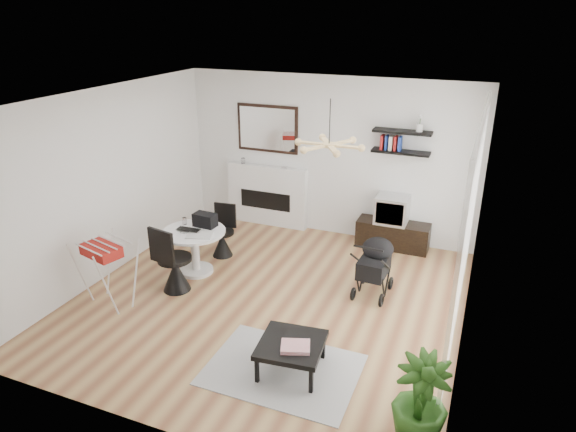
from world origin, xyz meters
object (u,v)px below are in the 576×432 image
at_px(crt_tv, 392,209).
at_px(drying_rack, 108,272).
at_px(fireplace, 267,188).
at_px(tv_console, 393,235).
at_px(potted_plant, 420,401).
at_px(stroller, 374,268).
at_px(dining_table, 195,245).
at_px(coffee_table, 291,346).

height_order(crt_tv, drying_rack, drying_rack).
relative_size(fireplace, crt_tv, 4.23).
relative_size(tv_console, potted_plant, 1.31).
height_order(fireplace, tv_console, fireplace).
height_order(stroller, potted_plant, potted_plant).
height_order(crt_tv, stroller, crt_tv).
relative_size(tv_console, dining_table, 1.27).
relative_size(crt_tv, drying_rack, 0.56).
xyz_separation_m(tv_console, coffee_table, (-0.40, -3.53, 0.10)).
bearing_deg(potted_plant, crt_tv, 105.02).
relative_size(dining_table, stroller, 1.06).
height_order(tv_console, potted_plant, potted_plant).
bearing_deg(potted_plant, drying_rack, 168.58).
bearing_deg(drying_rack, stroller, 42.27).
distance_m(fireplace, crt_tv, 2.28).
relative_size(stroller, coffee_table, 1.16).
xyz_separation_m(drying_rack, stroller, (3.17, 1.60, -0.10)).
bearing_deg(tv_console, stroller, -88.30).
relative_size(drying_rack, potted_plant, 1.02).
distance_m(crt_tv, drying_rack, 4.41).
distance_m(dining_table, potted_plant, 4.11).
relative_size(crt_tv, coffee_table, 0.68).
xyz_separation_m(tv_console, stroller, (0.05, -1.55, 0.15)).
distance_m(tv_console, crt_tv, 0.44).
xyz_separation_m(crt_tv, stroller, (0.09, -1.55, -0.29)).
bearing_deg(drying_rack, coffee_table, 7.77).
height_order(fireplace, coffee_table, fireplace).
bearing_deg(tv_console, potted_plant, -75.60).
relative_size(crt_tv, dining_table, 0.55).
bearing_deg(potted_plant, stroller, 111.86).
relative_size(stroller, potted_plant, 0.98).
xyz_separation_m(fireplace, crt_tv, (2.28, -0.14, -0.02)).
bearing_deg(fireplace, stroller, -35.52).
distance_m(drying_rack, coffee_table, 2.76).
xyz_separation_m(fireplace, potted_plant, (3.35, -4.13, -0.24)).
height_order(drying_rack, stroller, drying_rack).
xyz_separation_m(fireplace, stroller, (2.37, -1.69, -0.31)).
distance_m(fireplace, drying_rack, 3.40).
relative_size(fireplace, stroller, 2.47).
distance_m(fireplace, tv_console, 2.37).
bearing_deg(dining_table, tv_console, 37.65).
bearing_deg(crt_tv, stroller, -86.64).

